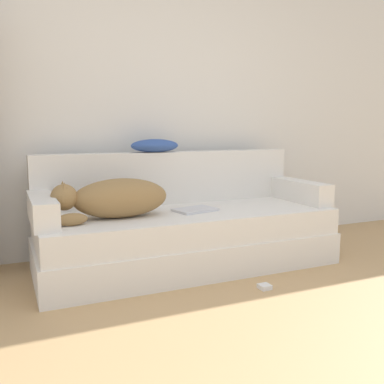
{
  "coord_description": "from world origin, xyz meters",
  "views": [
    {
      "loc": [
        -1.06,
        -1.09,
        1.02
      ],
      "look_at": [
        0.16,
        1.65,
        0.57
      ],
      "focal_mm": 40.0,
      "sensor_mm": 36.0,
      "label": 1
    }
  ],
  "objects_px": {
    "dog": "(115,198)",
    "couch": "(187,239)",
    "laptop": "(195,210)",
    "throw_pillow": "(155,146)",
    "power_adapter": "(265,287)"
  },
  "relations": [
    {
      "from": "dog",
      "to": "throw_pillow",
      "type": "relative_size",
      "value": 2.02
    },
    {
      "from": "laptop",
      "to": "throw_pillow",
      "type": "height_order",
      "value": "throw_pillow"
    },
    {
      "from": "laptop",
      "to": "power_adapter",
      "type": "xyz_separation_m",
      "value": [
        0.22,
        -0.59,
        -0.42
      ]
    },
    {
      "from": "couch",
      "to": "throw_pillow",
      "type": "distance_m",
      "value": 0.77
    },
    {
      "from": "power_adapter",
      "to": "dog",
      "type": "bearing_deg",
      "value": 144.27
    },
    {
      "from": "dog",
      "to": "laptop",
      "type": "relative_size",
      "value": 2.33
    },
    {
      "from": "couch",
      "to": "dog",
      "type": "xyz_separation_m",
      "value": [
        -0.55,
        -0.05,
        0.35
      ]
    },
    {
      "from": "power_adapter",
      "to": "couch",
      "type": "bearing_deg",
      "value": 112.79
    },
    {
      "from": "couch",
      "to": "power_adapter",
      "type": "xyz_separation_m",
      "value": [
        0.27,
        -0.64,
        -0.19
      ]
    },
    {
      "from": "couch",
      "to": "dog",
      "type": "bearing_deg",
      "value": -174.66
    },
    {
      "from": "throw_pillow",
      "to": "power_adapter",
      "type": "height_order",
      "value": "throw_pillow"
    },
    {
      "from": "couch",
      "to": "laptop",
      "type": "height_order",
      "value": "laptop"
    },
    {
      "from": "couch",
      "to": "throw_pillow",
      "type": "relative_size",
      "value": 5.64
    },
    {
      "from": "dog",
      "to": "couch",
      "type": "bearing_deg",
      "value": 5.34
    },
    {
      "from": "couch",
      "to": "laptop",
      "type": "xyz_separation_m",
      "value": [
        0.05,
        -0.05,
        0.22
      ]
    }
  ]
}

